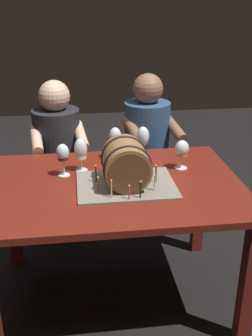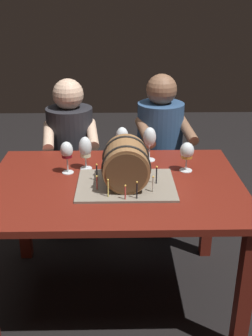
# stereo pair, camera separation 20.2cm
# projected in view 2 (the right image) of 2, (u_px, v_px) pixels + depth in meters

# --- Properties ---
(ground_plane) EXTENTS (8.00, 8.00, 0.00)m
(ground_plane) POSITION_uv_depth(u_px,v_px,m) (116.00, 295.00, 2.39)
(ground_plane) COLOR black
(dining_table) EXTENTS (1.34, 0.94, 0.74)m
(dining_table) POSITION_uv_depth(u_px,v_px,m) (115.00, 200.00, 2.14)
(dining_table) COLOR maroon
(dining_table) RESTS_ON ground
(barrel_cake) EXTENTS (0.50, 0.38, 0.25)m
(barrel_cake) POSITION_uv_depth(u_px,v_px,m) (126.00, 166.00, 2.02)
(barrel_cake) COLOR gray
(barrel_cake) RESTS_ON dining_table
(wine_glass_amber) EXTENTS (0.08, 0.08, 0.17)m
(wine_glass_amber) POSITION_uv_depth(u_px,v_px,m) (187.00, 152.00, 2.20)
(wine_glass_amber) COLOR white
(wine_glass_amber) RESTS_ON dining_table
(wine_glass_empty) EXTENTS (0.07, 0.07, 0.20)m
(wine_glass_empty) POSITION_uv_depth(u_px,v_px,m) (150.00, 138.00, 2.33)
(wine_glass_empty) COLOR white
(wine_glass_empty) RESTS_ON dining_table
(wine_glass_white) EXTENTS (0.07, 0.07, 0.19)m
(wine_glass_white) POSITION_uv_depth(u_px,v_px,m) (85.00, 149.00, 2.22)
(wine_glass_white) COLOR white
(wine_glass_white) RESTS_ON dining_table
(wine_glass_rose) EXTENTS (0.07, 0.07, 0.19)m
(wine_glass_rose) POSITION_uv_depth(u_px,v_px,m) (122.00, 138.00, 2.36)
(wine_glass_rose) COLOR white
(wine_glass_rose) RESTS_ON dining_table
(wine_glass_red) EXTENTS (0.07, 0.07, 0.18)m
(wine_glass_red) POSITION_uv_depth(u_px,v_px,m) (67.00, 151.00, 2.16)
(wine_glass_red) COLOR white
(wine_glass_red) RESTS_ON dining_table
(person_seated_left) EXTENTS (0.39, 0.49, 1.13)m
(person_seated_left) POSITION_uv_depth(u_px,v_px,m) (72.00, 165.00, 2.89)
(person_seated_left) COLOR black
(person_seated_left) RESTS_ON ground
(person_seated_right) EXTENTS (0.41, 0.50, 1.16)m
(person_seated_right) POSITION_uv_depth(u_px,v_px,m) (159.00, 163.00, 2.90)
(person_seated_right) COLOR #1B2D46
(person_seated_right) RESTS_ON ground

